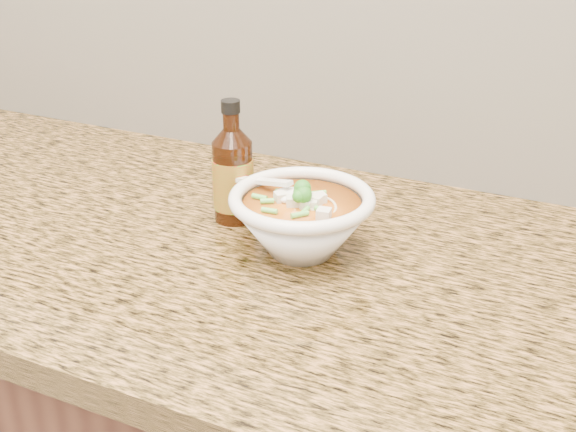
% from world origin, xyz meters
% --- Properties ---
extents(counter_slab, '(4.00, 0.68, 0.04)m').
position_xyz_m(counter_slab, '(0.00, 1.68, 0.88)').
color(counter_slab, '#A36C3B').
rests_on(counter_slab, cabinet).
extents(soup_bowl, '(0.22, 0.19, 0.11)m').
position_xyz_m(soup_bowl, '(0.04, 1.67, 0.94)').
color(soup_bowl, white).
rests_on(soup_bowl, counter_slab).
extents(hot_sauce_bottle, '(0.07, 0.07, 0.18)m').
position_xyz_m(hot_sauce_bottle, '(-0.09, 1.73, 0.97)').
color(hot_sauce_bottle, '#3B1808').
rests_on(hot_sauce_bottle, counter_slab).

